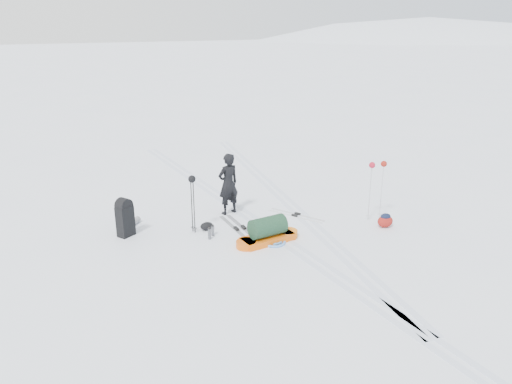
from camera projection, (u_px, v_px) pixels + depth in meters
ground at (270, 231)px, 11.94m from camera, size 200.00×200.00×0.00m
snow_hill_backdrop at (335, 313)px, 131.79m from camera, size 359.50×192.00×162.45m
ski_tracks at (276, 215)px, 12.94m from camera, size 3.38×17.97×0.01m
skier at (228, 184)px, 12.78m from camera, size 0.66×0.50×1.62m
pulk_sled at (268, 233)px, 11.30m from camera, size 1.62×0.64×0.61m
expedition_rucksack at (126, 217)px, 11.63m from camera, size 0.72×0.98×0.93m
ski_poles_black at (192, 186)px, 11.53m from camera, size 0.17×0.20×1.41m
ski_poles_silver at (377, 171)px, 12.25m from camera, size 0.48×0.19×1.52m
touring_skis_grey at (240, 229)px, 12.03m from camera, size 0.31×1.93×0.07m
touring_skis_white at (296, 215)px, 12.87m from camera, size 0.99×1.48×0.06m
rope_coil at (274, 241)px, 11.32m from camera, size 0.57×0.57×0.07m
small_daypack at (385, 220)px, 12.14m from camera, size 0.50×0.48×0.35m
thermos_pair at (211, 232)px, 11.57m from camera, size 0.22×0.24×0.29m
stuff_sack at (207, 226)px, 11.99m from camera, size 0.38×0.34×0.20m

